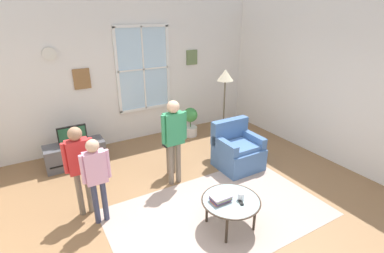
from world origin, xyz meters
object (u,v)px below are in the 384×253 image
(person_pink_shirt, at_px, (96,172))
(floor_lamp, at_px, (225,83))
(book_stack, at_px, (221,198))
(television, at_px, (72,135))
(person_green_shirt, at_px, (174,133))
(armchair, at_px, (237,151))
(potted_plant_by_window, at_px, (190,121))
(cup, at_px, (241,196))
(coffee_table, at_px, (231,201))
(person_black_shirt, at_px, (170,139))
(remote_near_books, at_px, (241,202))
(tv_stand, at_px, (76,154))
(person_red_shirt, at_px, (79,162))

(person_pink_shirt, height_order, floor_lamp, floor_lamp)
(book_stack, relative_size, person_pink_shirt, 0.21)
(television, height_order, person_green_shirt, person_green_shirt)
(television, relative_size, armchair, 0.59)
(person_green_shirt, distance_m, potted_plant_by_window, 2.12)
(floor_lamp, bearing_deg, television, 163.34)
(person_pink_shirt, height_order, person_green_shirt, person_green_shirt)
(cup, distance_m, floor_lamp, 2.58)
(coffee_table, relative_size, person_black_shirt, 0.73)
(armchair, height_order, coffee_table, armchair)
(book_stack, height_order, floor_lamp, floor_lamp)
(television, bearing_deg, person_green_shirt, -48.38)
(coffee_table, xyz_separation_m, potted_plant_by_window, (1.08, 2.96, -0.04))
(cup, relative_size, remote_near_books, 0.73)
(television, height_order, remote_near_books, television)
(book_stack, relative_size, cup, 2.55)
(remote_near_books, bearing_deg, person_green_shirt, 99.10)
(coffee_table, height_order, floor_lamp, floor_lamp)
(television, bearing_deg, remote_near_books, -61.96)
(person_pink_shirt, xyz_separation_m, person_black_shirt, (1.42, 0.68, -0.11))
(person_black_shirt, relative_size, person_green_shirt, 0.74)
(armchair, distance_m, person_pink_shirt, 2.65)
(coffee_table, distance_m, potted_plant_by_window, 3.15)
(tv_stand, bearing_deg, floor_lamp, -16.71)
(person_red_shirt, bearing_deg, person_green_shirt, 2.40)
(floor_lamp, bearing_deg, coffee_table, -123.41)
(person_pink_shirt, bearing_deg, armchair, 5.99)
(tv_stand, height_order, person_green_shirt, person_green_shirt)
(tv_stand, xyz_separation_m, cup, (1.62, -2.92, 0.26))
(book_stack, height_order, person_pink_shirt, person_pink_shirt)
(person_pink_shirt, bearing_deg, person_red_shirt, 116.44)
(person_red_shirt, height_order, person_green_shirt, person_green_shirt)
(armchair, relative_size, book_stack, 3.33)
(book_stack, height_order, person_red_shirt, person_red_shirt)
(remote_near_books, xyz_separation_m, person_green_shirt, (-0.23, 1.45, 0.49))
(coffee_table, bearing_deg, potted_plant_by_window, 69.91)
(armchair, distance_m, book_stack, 1.74)
(potted_plant_by_window, bearing_deg, coffee_table, -110.09)
(cup, bearing_deg, person_black_shirt, 96.14)
(person_green_shirt, height_order, floor_lamp, floor_lamp)
(cup, bearing_deg, person_red_shirt, 142.62)
(book_stack, relative_size, floor_lamp, 0.15)
(person_green_shirt, bearing_deg, potted_plant_by_window, 52.60)
(potted_plant_by_window, bearing_deg, person_red_shirt, -148.23)
(coffee_table, bearing_deg, television, 117.75)
(cup, bearing_deg, person_green_shirt, 101.00)
(tv_stand, distance_m, armchair, 3.06)
(person_black_shirt, bearing_deg, person_pink_shirt, -154.35)
(person_pink_shirt, relative_size, person_black_shirt, 1.15)
(cup, relative_size, person_green_shirt, 0.07)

